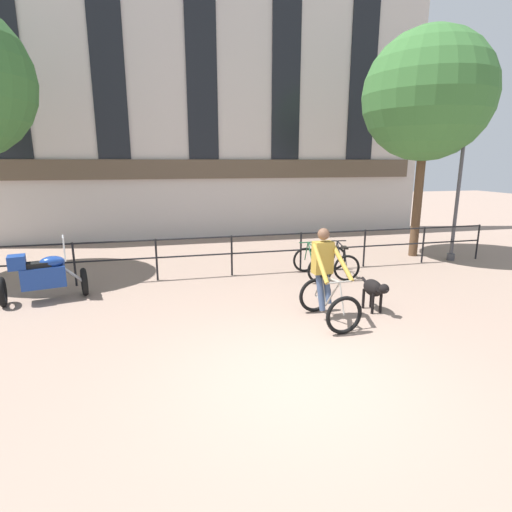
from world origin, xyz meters
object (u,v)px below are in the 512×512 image
Objects in this scene: parked_motorcycle at (43,275)px; dog at (374,289)px; cyclist_with_bike at (326,280)px; parked_bicycle_mid_left at (340,262)px; parked_bicycle_near_lamp at (312,264)px; street_lamp at (459,185)px.

dog is at bearing -122.05° from parked_motorcycle.
cyclist_with_bike is 1.43× the size of parked_bicycle_mid_left.
parked_bicycle_mid_left is at bearing 55.53° from cyclist_with_bike.
parked_bicycle_near_lamp is at bearing 92.59° from dog.
parked_bicycle_near_lamp is at bearing -100.14° from parked_motorcycle.
street_lamp reaches higher than parked_bicycle_near_lamp.
dog is 6.79m from parked_motorcycle.
cyclist_with_bike is 0.97× the size of parked_motorcycle.
cyclist_with_bike is at bearing -126.93° from parked_motorcycle.
dog is at bearing 87.14° from parked_bicycle_mid_left.
cyclist_with_bike is at bearing -148.46° from street_lamp.
parked_motorcycle is (-6.42, 2.21, 0.10)m from dog.
cyclist_with_bike is 2.82m from parked_bicycle_near_lamp.
street_lamp reaches higher than cyclist_with_bike.
street_lamp is (4.42, 3.23, 1.77)m from dog.
parked_motorcycle is 6.15m from parked_bicycle_near_lamp.
parked_motorcycle is at bearing 152.22° from cyclist_with_bike.
parked_bicycle_mid_left is at bearing 75.24° from dog.
parked_bicycle_mid_left is (6.91, 0.31, -0.20)m from parked_motorcycle.
parked_motorcycle is 0.44× the size of street_lamp.
street_lamp is (3.93, 0.71, 1.87)m from parked_bicycle_mid_left.
parked_motorcycle is at bearing 157.23° from dog.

